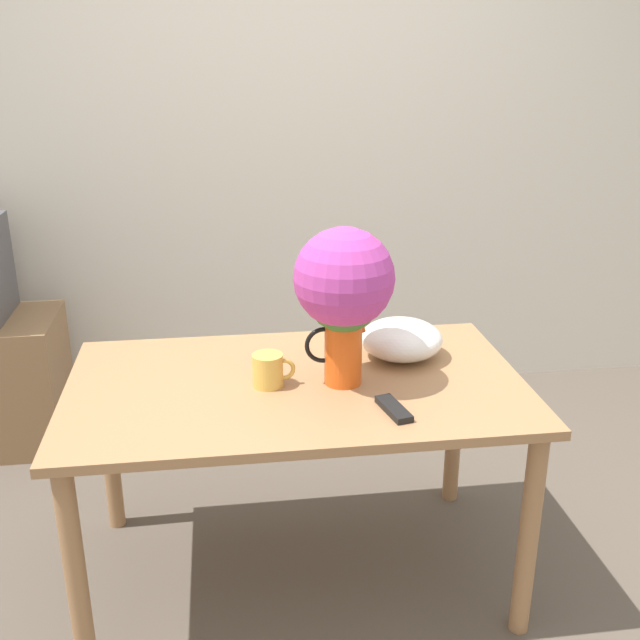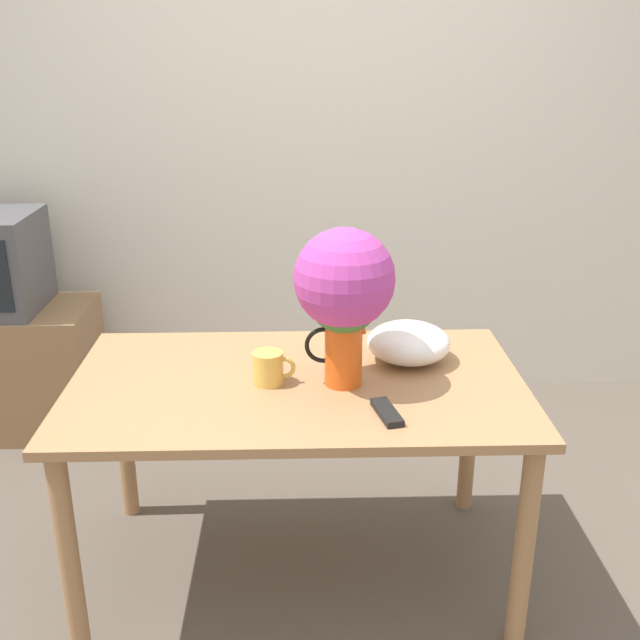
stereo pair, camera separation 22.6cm
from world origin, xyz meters
name	(u,v)px [view 2 (the right image)]	position (x,y,z in m)	size (l,w,h in m)	color
ground_plane	(332,605)	(0.00, 0.00, 0.00)	(12.00, 12.00, 0.00)	brown
wall_back	(318,138)	(0.00, 1.69, 1.30)	(8.00, 0.05, 2.60)	silver
table	(297,407)	(-0.11, 0.18, 0.64)	(1.43, 0.85, 0.73)	#A3754C
flower_vase	(344,289)	(0.04, 0.15, 1.04)	(0.31, 0.31, 0.50)	#E05619
coffee_mug	(269,368)	(-0.19, 0.16, 0.78)	(0.13, 0.10, 0.10)	gold
white_bowl	(409,343)	(0.27, 0.33, 0.79)	(0.28, 0.28, 0.13)	white
remote_control	(387,412)	(0.15, -0.06, 0.74)	(0.08, 0.17, 0.02)	black
tv_stand	(9,368)	(-1.46, 1.27, 0.30)	(0.80, 0.46, 0.60)	#8E6B47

